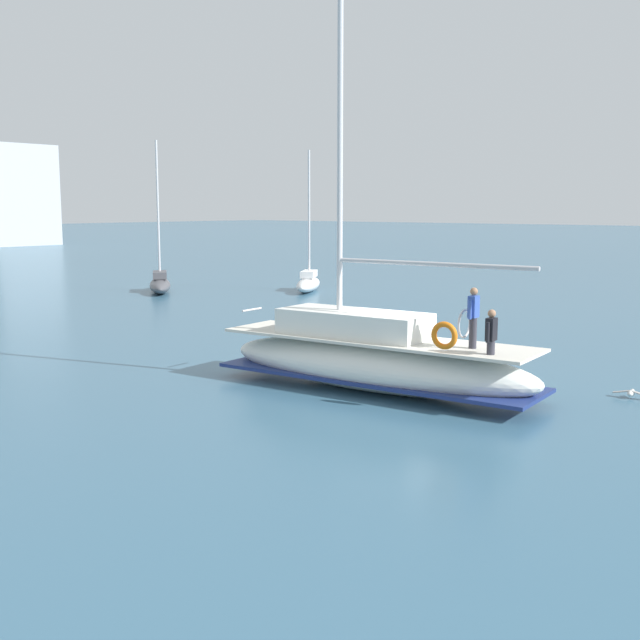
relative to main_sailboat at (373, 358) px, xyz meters
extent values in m
plane|color=#38607A|center=(0.94, -0.32, -0.91)|extent=(400.00, 400.00, 0.00)
ellipsoid|color=white|center=(0.01, -0.07, -0.21)|extent=(3.23, 9.77, 1.40)
cube|color=navy|center=(0.01, -0.07, -0.53)|extent=(3.24, 9.58, 0.10)
cube|color=beige|center=(0.01, -0.07, 0.53)|extent=(3.00, 9.28, 0.08)
cube|color=white|center=(-0.05, 0.64, 0.92)|extent=(2.05, 4.45, 0.70)
cylinder|color=silver|center=(-0.10, 1.12, 6.70)|extent=(0.16, 0.16, 12.26)
cylinder|color=#B7B7BC|center=(0.16, -1.75, 2.69)|extent=(0.62, 5.75, 0.12)
cylinder|color=silver|center=(-0.38, 4.32, 1.04)|extent=(0.90, 0.14, 0.06)
torus|color=orange|center=(-0.93, -2.81, 1.04)|extent=(0.20, 0.71, 0.70)
cylinder|color=#33333D|center=(0.26, -2.94, 0.97)|extent=(0.20, 0.20, 0.80)
cube|color=#3351AD|center=(0.26, -2.94, 1.65)|extent=(0.34, 0.23, 0.56)
sphere|color=#9E7051|center=(0.26, -2.94, 2.04)|extent=(0.20, 0.20, 0.20)
cylinder|color=#3351AD|center=(0.04, -2.96, 1.60)|extent=(0.09, 0.09, 0.50)
cylinder|color=#3351AD|center=(0.48, -2.92, 1.60)|extent=(0.09, 0.09, 0.50)
cylinder|color=#33333D|center=(-0.22, -3.71, 0.74)|extent=(0.20, 0.20, 0.35)
cube|color=black|center=(-0.22, -3.71, 1.20)|extent=(0.34, 0.23, 0.56)
sphere|color=#9E7051|center=(-0.22, -3.71, 1.59)|extent=(0.20, 0.20, 0.20)
cylinder|color=black|center=(-0.44, -3.73, 1.15)|extent=(0.09, 0.09, 0.50)
cylinder|color=black|center=(0.00, -3.69, 1.15)|extent=(0.09, 0.09, 0.50)
torus|color=silver|center=(0.24, -2.70, 1.19)|extent=(0.76, 0.13, 0.76)
ellipsoid|color=#4C4C51|center=(12.60, 24.67, -0.49)|extent=(4.24, 4.79, 0.84)
cube|color=#4C4C51|center=(12.76, 24.87, 0.13)|extent=(1.93, 2.11, 0.40)
cylinder|color=silver|center=(12.84, 24.97, 3.98)|extent=(0.13, 0.13, 8.12)
ellipsoid|color=white|center=(18.73, 18.25, -0.50)|extent=(5.00, 3.73, 0.83)
cube|color=white|center=(18.95, 18.39, 0.12)|extent=(2.16, 1.75, 0.40)
cylinder|color=silver|center=(19.06, 18.46, 3.72)|extent=(0.13, 0.13, 7.61)
ellipsoid|color=silver|center=(3.57, -5.93, -0.78)|extent=(0.38, 0.22, 0.16)
sphere|color=silver|center=(3.76, -5.91, -0.75)|extent=(0.11, 0.11, 0.11)
cone|color=gold|center=(3.82, -5.90, -0.76)|extent=(0.07, 0.05, 0.04)
cube|color=#9E9993|center=(3.54, -5.70, -0.76)|extent=(0.19, 0.48, 0.12)
cube|color=#9E9993|center=(3.60, -6.16, -0.76)|extent=(0.19, 0.48, 0.12)
sphere|color=yellow|center=(8.09, 4.56, -0.75)|extent=(0.56, 0.56, 0.56)
cylinder|color=black|center=(8.09, 4.56, -0.45)|extent=(0.04, 0.04, 0.60)
camera|label=1|loc=(-17.70, -12.65, 4.18)|focal=44.51mm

